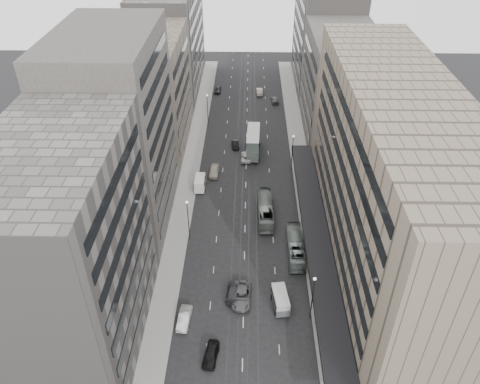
# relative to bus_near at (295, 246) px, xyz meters

# --- Properties ---
(ground) EXTENTS (220.00, 220.00, 0.00)m
(ground) POSITION_rel_bus_near_xyz_m (-8.50, -8.77, -1.48)
(ground) COLOR black
(ground) RESTS_ON ground
(sidewalk_right) EXTENTS (4.00, 125.00, 0.15)m
(sidewalk_right) POSITION_rel_bus_near_xyz_m (3.50, 28.73, -1.40)
(sidewalk_right) COLOR gray
(sidewalk_right) RESTS_ON ground
(sidewalk_left) EXTENTS (4.00, 125.00, 0.15)m
(sidewalk_left) POSITION_rel_bus_near_xyz_m (-20.50, 28.73, -1.40)
(sidewalk_left) COLOR gray
(sidewalk_left) RESTS_ON ground
(department_store) EXTENTS (19.20, 60.00, 30.00)m
(department_store) POSITION_rel_bus_near_xyz_m (12.95, -0.77, 13.47)
(department_store) COLOR #786A57
(department_store) RESTS_ON ground
(building_right_mid) EXTENTS (15.00, 28.00, 24.00)m
(building_right_mid) POSITION_rel_bus_near_xyz_m (13.00, 43.23, 10.52)
(building_right_mid) COLOR #443F3B
(building_right_mid) RESTS_ON ground
(building_right_far) EXTENTS (15.00, 32.00, 28.00)m
(building_right_far) POSITION_rel_bus_near_xyz_m (13.00, 73.23, 12.52)
(building_right_far) COLOR slate
(building_right_far) RESTS_ON ground
(building_left_a) EXTENTS (15.00, 28.00, 30.00)m
(building_left_a) POSITION_rel_bus_near_xyz_m (-30.00, -16.77, 13.52)
(building_left_a) COLOR slate
(building_left_a) RESTS_ON ground
(building_left_b) EXTENTS (15.00, 26.00, 34.00)m
(building_left_b) POSITION_rel_bus_near_xyz_m (-30.00, 10.23, 15.52)
(building_left_b) COLOR #443F3B
(building_left_b) RESTS_ON ground
(building_left_c) EXTENTS (15.00, 28.00, 25.00)m
(building_left_c) POSITION_rel_bus_near_xyz_m (-30.00, 37.23, 11.02)
(building_left_c) COLOR #7A6D5F
(building_left_c) RESTS_ON ground
(building_left_d) EXTENTS (15.00, 38.00, 28.00)m
(building_left_d) POSITION_rel_bus_near_xyz_m (-30.00, 70.23, 12.52)
(building_left_d) COLOR slate
(building_left_d) RESTS_ON ground
(lamp_right_near) EXTENTS (0.44, 0.44, 8.32)m
(lamp_right_near) POSITION_rel_bus_near_xyz_m (1.20, -13.77, 3.73)
(lamp_right_near) COLOR #262628
(lamp_right_near) RESTS_ON ground
(lamp_right_far) EXTENTS (0.44, 0.44, 8.32)m
(lamp_right_far) POSITION_rel_bus_near_xyz_m (1.20, 26.23, 3.73)
(lamp_right_far) COLOR #262628
(lamp_right_far) RESTS_ON ground
(lamp_left_near) EXTENTS (0.44, 0.44, 8.32)m
(lamp_left_near) POSITION_rel_bus_near_xyz_m (-18.20, 3.23, 3.73)
(lamp_left_near) COLOR #262628
(lamp_left_near) RESTS_ON ground
(lamp_left_far) EXTENTS (0.44, 0.44, 8.32)m
(lamp_left_far) POSITION_rel_bus_near_xyz_m (-18.20, 46.23, 3.73)
(lamp_left_far) COLOR #262628
(lamp_left_far) RESTS_ON ground
(bus_near) EXTENTS (2.49, 10.61, 2.96)m
(bus_near) POSITION_rel_bus_near_xyz_m (0.00, 0.00, 0.00)
(bus_near) COLOR gray
(bus_near) RESTS_ON ground
(bus_far) EXTENTS (2.81, 11.36, 3.15)m
(bus_far) POSITION_rel_bus_near_xyz_m (-4.79, 9.86, 0.10)
(bus_far) COLOR gray
(bus_far) RESTS_ON ground
(double_decker) EXTENTS (3.32, 9.91, 5.37)m
(double_decker) POSITION_rel_bus_near_xyz_m (-7.00, 32.94, 1.42)
(double_decker) COLOR slate
(double_decker) RESTS_ON ground
(vw_microbus) EXTENTS (2.73, 5.06, 2.61)m
(vw_microbus) POSITION_rel_bus_near_xyz_m (-3.04, -11.63, -0.03)
(vw_microbus) COLOR #4D5254
(vw_microbus) RESTS_ON ground
(panel_van) EXTENTS (2.13, 4.28, 2.69)m
(panel_van) POSITION_rel_bus_near_xyz_m (-17.70, 18.58, 0.00)
(panel_van) COLOR silver
(panel_van) RESTS_ON ground
(sedan_0) EXTENTS (2.40, 4.68, 1.52)m
(sedan_0) POSITION_rel_bus_near_xyz_m (-12.74, -20.75, -0.72)
(sedan_0) COLOR black
(sedan_0) RESTS_ON ground
(sedan_1) EXTENTS (1.94, 4.71, 1.52)m
(sedan_1) POSITION_rel_bus_near_xyz_m (-17.00, -14.81, -0.72)
(sedan_1) COLOR #B5B5B1
(sedan_1) RESTS_ON ground
(sedan_2) EXTENTS (3.04, 6.07, 1.65)m
(sedan_2) POSITION_rel_bus_near_xyz_m (-8.80, -10.38, -0.65)
(sedan_2) COLOR #575759
(sedan_2) RESTS_ON ground
(sedan_3) EXTENTS (2.60, 5.23, 1.46)m
(sedan_3) POSITION_rel_bus_near_xyz_m (-10.07, -9.49, -0.75)
(sedan_3) COLOR #2A2A2D
(sedan_3) RESTS_ON ground
(sedan_4) EXTENTS (2.23, 5.11, 1.71)m
(sedan_4) POSITION_rel_bus_near_xyz_m (-15.26, 23.94, -0.62)
(sedan_4) COLOR #B5AA96
(sedan_4) RESTS_ON ground
(sedan_5) EXTENTS (1.92, 4.26, 1.36)m
(sedan_5) POSITION_rel_bus_near_xyz_m (-11.10, 35.72, -0.80)
(sedan_5) COLOR black
(sedan_5) RESTS_ON ground
(sedan_6) EXTENTS (2.43, 5.09, 1.40)m
(sedan_6) POSITION_rel_bus_near_xyz_m (-8.46, 30.18, -0.78)
(sedan_6) COLOR white
(sedan_6) RESTS_ON ground
(sedan_7) EXTENTS (2.31, 4.78, 1.34)m
(sedan_7) POSITION_rel_bus_near_xyz_m (-1.03, 60.31, -0.81)
(sedan_7) COLOR #4F4F51
(sedan_7) RESTS_ON ground
(sedan_8) EXTENTS (2.00, 4.48, 1.50)m
(sedan_8) POSITION_rel_bus_near_xyz_m (-17.00, 66.87, -0.73)
(sedan_8) COLOR #262729
(sedan_8) RESTS_ON ground
(sedan_9) EXTENTS (1.83, 4.80, 1.56)m
(sedan_9) POSITION_rel_bus_near_xyz_m (-5.05, 65.75, -0.70)
(sedan_9) COLOR #BAB29A
(sedan_9) RESTS_ON ground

